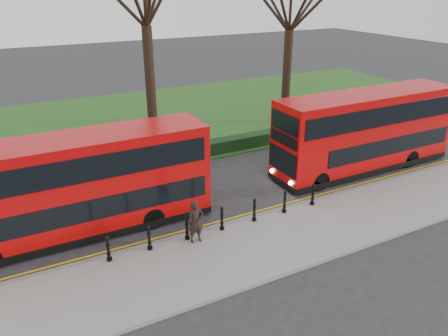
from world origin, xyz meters
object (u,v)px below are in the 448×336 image
bus_lead (81,186)px  bus_rear (365,132)px  bollard_row (222,219)px  pedestrian (196,222)px

bus_lead → bus_rear: 14.84m
bollard_row → pedestrian: bearing=-166.9°
bollard_row → bus_lead: 5.80m
pedestrian → bus_lead: bearing=141.5°
pedestrian → bollard_row: bearing=14.1°
bollard_row → bus_rear: size_ratio=0.89×
bus_lead → bus_rear: (14.84, -0.36, 0.06)m
bollard_row → pedestrian: 1.39m
pedestrian → bus_rear: bearing=14.3°
bus_rear → pedestrian: bearing=-166.8°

